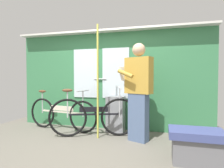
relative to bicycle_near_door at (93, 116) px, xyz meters
name	(u,v)px	position (x,y,z in m)	size (l,w,h in m)	color
ground_plane	(85,152)	(0.14, -0.73, -0.41)	(5.35, 4.38, 0.04)	#666056
train_door_wall	(109,78)	(0.13, 0.66, 0.75)	(4.35, 0.28, 2.17)	#387A4C
bicycle_near_door	(93,116)	(0.00, 0.00, 0.00)	(1.66, 0.69, 0.95)	black
bicycle_leaning_behind	(61,113)	(-0.83, 0.23, -0.03)	(1.75, 0.45, 0.88)	black
passenger_reading_newspaper	(138,90)	(0.87, -0.03, 0.54)	(0.63, 0.58, 1.75)	slate
trash_bin_by_wall	(116,114)	(0.33, 0.44, -0.02)	(0.36, 0.28, 0.75)	gray
handrail_pole	(98,82)	(0.11, -0.07, 0.67)	(0.04, 0.04, 2.13)	#C6C14C
bench_seat_corner	(196,145)	(1.73, -0.72, -0.15)	(0.70, 0.44, 0.45)	#3D477F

